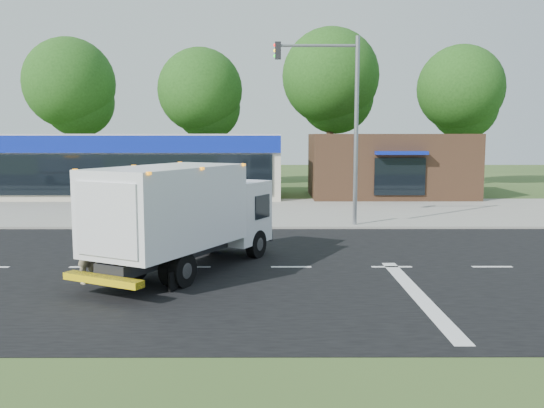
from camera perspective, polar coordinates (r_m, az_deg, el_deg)
The scene contains 11 objects.
ground at distance 17.24m, azimuth 1.91°, elevation -6.30°, with size 120.00×120.00×0.00m, color #385123.
road_asphalt at distance 17.24m, azimuth 1.91°, elevation -6.29°, with size 60.00×14.00×0.02m, color black.
sidewalk at distance 25.28m, azimuth 1.24°, elevation -1.95°, with size 60.00×2.40×0.12m, color gray.
parking_apron at distance 31.03m, azimuth 0.97°, elevation -0.41°, with size 60.00×9.00×0.02m, color gray.
lane_markings at distance 16.03m, azimuth 6.95°, elevation -7.29°, with size 55.20×7.00×0.01m.
ems_box_truck at distance 16.55m, azimuth -8.68°, elevation -0.66°, with size 5.10×7.17×3.09m.
emergency_worker at distance 16.03m, azimuth -17.85°, elevation -4.39°, with size 0.68×0.74×1.80m.
retail_strip_mall at distance 37.70m, azimuth -13.05°, elevation 3.76°, with size 18.00×6.20×4.00m.
brown_storefront at distance 37.59m, azimuth 11.55°, elevation 3.77°, with size 10.00×6.70×4.00m.
traffic_signal_pole at distance 24.58m, azimuth 6.86°, elevation 9.13°, with size 3.51×0.25×8.00m.
background_trees at distance 45.07m, azimuth -0.47°, elevation 11.23°, with size 36.77×7.39×12.10m.
Camera 1 is at (-0.62, -16.78, 3.91)m, focal length 38.00 mm.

